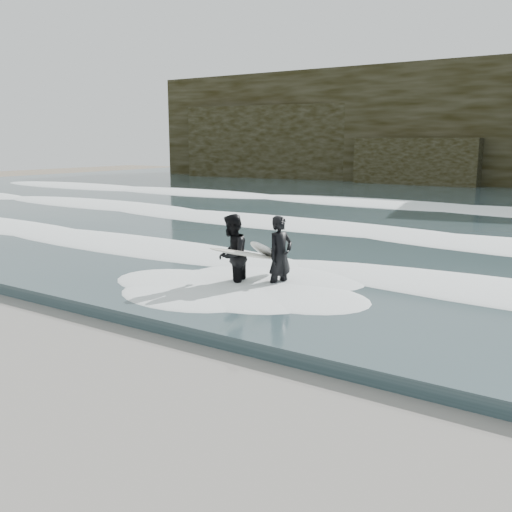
% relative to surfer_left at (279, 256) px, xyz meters
% --- Properties ---
extents(ground, '(120.00, 120.00, 0.00)m').
position_rel_surfer_left_xyz_m(ground, '(0.11, -6.85, -1.00)').
color(ground, '#7F6D52').
rests_on(ground, ground).
extents(sea, '(90.00, 52.00, 0.30)m').
position_rel_surfer_left_xyz_m(sea, '(0.11, 22.15, -0.85)').
color(sea, '#2E4245').
rests_on(sea, ground).
extents(foam_near, '(60.00, 3.20, 0.20)m').
position_rel_surfer_left_xyz_m(foam_near, '(0.11, 2.15, -0.60)').
color(foam_near, white).
rests_on(foam_near, sea).
extents(foam_mid, '(60.00, 4.00, 0.24)m').
position_rel_surfer_left_xyz_m(foam_mid, '(0.11, 9.15, -0.58)').
color(foam_mid, white).
rests_on(foam_mid, sea).
extents(foam_far, '(60.00, 4.80, 0.30)m').
position_rel_surfer_left_xyz_m(foam_far, '(0.11, 18.15, -0.55)').
color(foam_far, white).
rests_on(foam_far, sea).
extents(surfer_left, '(1.12, 1.84, 1.99)m').
position_rel_surfer_left_xyz_m(surfer_left, '(0.00, 0.00, 0.00)').
color(surfer_left, black).
rests_on(surfer_left, ground).
extents(surfer_right, '(1.54, 2.19, 2.03)m').
position_rel_surfer_left_xyz_m(surfer_right, '(-0.92, -0.64, 0.02)').
color(surfer_right, black).
rests_on(surfer_right, ground).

